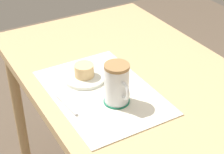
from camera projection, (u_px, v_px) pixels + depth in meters
name	position (u px, v px, depth m)	size (l,w,h in m)	color
dining_table	(131.00, 92.00, 1.44)	(1.15, 0.75, 0.75)	tan
placemat	(102.00, 92.00, 1.28)	(0.48, 0.33, 0.00)	silver
pastry_plate	(85.00, 77.00, 1.34)	(0.15, 0.15, 0.01)	silver
pastry	(84.00, 70.00, 1.33)	(0.07, 0.07, 0.05)	#E5BC7F
coffee_coaster	(117.00, 101.00, 1.23)	(0.09, 0.09, 0.01)	#196B4C
coffee_mug	(117.00, 84.00, 1.19)	(0.11, 0.08, 0.14)	white
teaspoon	(66.00, 104.00, 1.21)	(0.01, 0.01, 0.13)	silver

